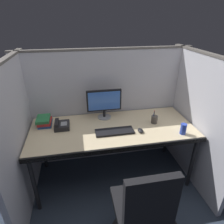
% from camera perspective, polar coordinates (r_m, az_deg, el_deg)
% --- Properties ---
extents(ground_plane, '(8.00, 8.00, 0.00)m').
position_cam_1_polar(ground_plane, '(2.53, 1.60, -22.74)').
color(ground_plane, '#2D3847').
extents(cubicle_partition_rear, '(2.21, 0.06, 1.57)m').
position_cam_1_polar(cubicle_partition_rear, '(2.63, -1.60, 1.27)').
color(cubicle_partition_rear, silver).
rests_on(cubicle_partition_rear, ground).
extents(cubicle_partition_left, '(0.06, 1.41, 1.57)m').
position_cam_1_polar(cubicle_partition_left, '(2.21, -25.59, -6.91)').
color(cubicle_partition_left, silver).
rests_on(cubicle_partition_left, ground).
extents(cubicle_partition_right, '(0.06, 1.41, 1.57)m').
position_cam_1_polar(cubicle_partition_right, '(2.52, 23.49, -2.26)').
color(cubicle_partition_right, silver).
rests_on(cubicle_partition_right, ground).
extents(desk, '(1.90, 0.80, 0.74)m').
position_cam_1_polar(desk, '(2.28, 0.29, -5.85)').
color(desk, beige).
rests_on(desk, ground).
extents(office_chair, '(0.52, 0.52, 0.97)m').
position_cam_1_polar(office_chair, '(1.90, 8.63, -28.78)').
color(office_chair, black).
rests_on(office_chair, ground).
extents(monitor_center, '(0.43, 0.17, 0.37)m').
position_cam_1_polar(monitor_center, '(2.39, -2.35, 2.93)').
color(monitor_center, gray).
rests_on(monitor_center, desk).
extents(keyboard_main, '(0.43, 0.15, 0.02)m').
position_cam_1_polar(keyboard_main, '(2.17, 0.72, -5.78)').
color(keyboard_main, black).
rests_on(keyboard_main, desk).
extents(computer_mouse, '(0.06, 0.10, 0.04)m').
position_cam_1_polar(computer_mouse, '(2.20, 8.42, -5.44)').
color(computer_mouse, black).
rests_on(computer_mouse, desk).
extents(pen_cup, '(0.08, 0.08, 0.17)m').
position_cam_1_polar(pen_cup, '(2.39, 12.39, -2.13)').
color(pen_cup, '#4C4742').
rests_on(pen_cup, desk).
extents(soda_can, '(0.07, 0.07, 0.12)m').
position_cam_1_polar(soda_can, '(2.27, 20.32, -4.70)').
color(soda_can, '#263FB2').
rests_on(soda_can, desk).
extents(desk_phone, '(0.17, 0.19, 0.09)m').
position_cam_1_polar(desk_phone, '(2.32, -14.71, -3.82)').
color(desk_phone, black).
rests_on(desk_phone, desk).
extents(book_stack, '(0.17, 0.22, 0.09)m').
position_cam_1_polar(book_stack, '(2.44, -19.35, -2.59)').
color(book_stack, '#1E478C').
rests_on(book_stack, desk).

